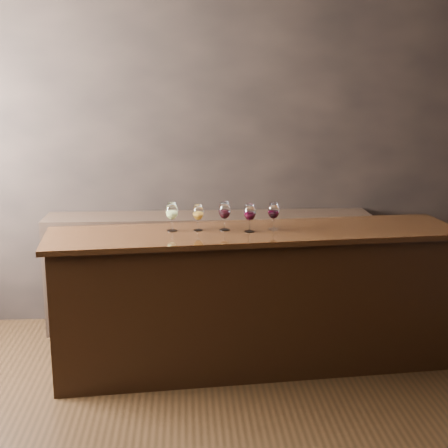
{
  "coord_description": "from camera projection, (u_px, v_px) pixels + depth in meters",
  "views": [
    {
      "loc": [
        0.1,
        -2.95,
        2.03
      ],
      "look_at": [
        0.37,
        1.25,
        1.06
      ],
      "focal_mm": 50.0,
      "sensor_mm": 36.0,
      "label": 1
    }
  ],
  "objects": [
    {
      "name": "room_shell",
      "position": [
        115.0,
        128.0,
        3.01
      ],
      "size": [
        5.02,
        4.52,
        2.81
      ],
      "color": "black",
      "rests_on": "ground"
    },
    {
      "name": "bar_counter",
      "position": [
        254.0,
        302.0,
        4.46
      ],
      "size": [
        2.83,
        0.85,
        0.97
      ],
      "primitive_type": "cube",
      "rotation": [
        0.0,
        0.0,
        0.09
      ],
      "color": "black",
      "rests_on": "ground"
    },
    {
      "name": "bar_top",
      "position": [
        255.0,
        233.0,
        4.35
      ],
      "size": [
        2.92,
        0.93,
        0.04
      ],
      "primitive_type": "cube",
      "rotation": [
        0.0,
        0.0,
        0.09
      ],
      "color": "black",
      "rests_on": "bar_counter"
    },
    {
      "name": "back_bar_shelf",
      "position": [
        209.0,
        271.0,
        5.2
      ],
      "size": [
        2.66,
        0.4,
        0.96
      ],
      "primitive_type": "cube",
      "color": "black",
      "rests_on": "ground"
    },
    {
      "name": "glass_white",
      "position": [
        172.0,
        212.0,
        4.3
      ],
      "size": [
        0.09,
        0.09,
        0.2
      ],
      "color": "white",
      "rests_on": "bar_top"
    },
    {
      "name": "glass_amber",
      "position": [
        198.0,
        213.0,
        4.32
      ],
      "size": [
        0.08,
        0.08,
        0.18
      ],
      "color": "white",
      "rests_on": "bar_top"
    },
    {
      "name": "glass_red_a",
      "position": [
        225.0,
        211.0,
        4.33
      ],
      "size": [
        0.09,
        0.09,
        0.2
      ],
      "color": "white",
      "rests_on": "bar_top"
    },
    {
      "name": "glass_red_b",
      "position": [
        250.0,
        213.0,
        4.28
      ],
      "size": [
        0.08,
        0.08,
        0.2
      ],
      "color": "white",
      "rests_on": "bar_top"
    },
    {
      "name": "glass_red_c",
      "position": [
        274.0,
        211.0,
        4.35
      ],
      "size": [
        0.08,
        0.08,
        0.19
      ],
      "color": "white",
      "rests_on": "bar_top"
    }
  ]
}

